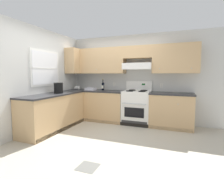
% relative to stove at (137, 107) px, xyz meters
% --- Properties ---
extents(ground_plane, '(7.04, 7.04, 0.00)m').
position_rel_stove_xyz_m(ground_plane, '(-0.58, -1.25, -0.48)').
color(ground_plane, '#B2AA99').
extents(floor_accent_tile, '(0.30, 0.30, 0.01)m').
position_rel_stove_xyz_m(floor_accent_tile, '(-0.15, -2.54, -0.48)').
color(floor_accent_tile, slate).
rests_on(floor_accent_tile, ground_plane).
extents(wall_back, '(4.68, 0.57, 2.55)m').
position_rel_stove_xyz_m(wall_back, '(-0.18, 0.27, 1.00)').
color(wall_back, silver).
rests_on(wall_back, ground_plane).
extents(wall_left, '(0.47, 4.00, 2.55)m').
position_rel_stove_xyz_m(wall_left, '(-2.17, -1.03, 0.87)').
color(wall_left, silver).
rests_on(wall_left, ground_plane).
extents(counter_back_run, '(3.60, 0.65, 0.91)m').
position_rel_stove_xyz_m(counter_back_run, '(-0.41, -0.01, -0.03)').
color(counter_back_run, tan).
rests_on(counter_back_run, ground_plane).
extents(counter_left_run, '(0.63, 1.91, 0.91)m').
position_rel_stove_xyz_m(counter_left_run, '(-1.83, -1.26, -0.03)').
color(counter_left_run, tan).
rests_on(counter_left_run, ground_plane).
extents(stove, '(0.76, 0.62, 1.20)m').
position_rel_stove_xyz_m(stove, '(0.00, 0.00, 0.00)').
color(stove, white).
rests_on(stove, ground_plane).
extents(wine_bottle, '(0.08, 0.08, 0.34)m').
position_rel_stove_xyz_m(wine_bottle, '(-1.07, 0.07, 0.57)').
color(wine_bottle, black).
rests_on(wine_bottle, counter_back_run).
extents(bowl, '(0.30, 0.25, 0.07)m').
position_rel_stove_xyz_m(bowl, '(-1.44, -0.03, 0.46)').
color(bowl, silver).
rests_on(bowl, counter_back_run).
extents(bucket, '(0.24, 0.24, 0.27)m').
position_rel_stove_xyz_m(bucket, '(-1.78, -1.12, 0.57)').
color(bucket, black).
rests_on(bucket, counter_left_run).
extents(paper_towel_roll, '(0.14, 0.11, 0.11)m').
position_rel_stove_xyz_m(paper_towel_roll, '(-1.96, 0.04, 0.49)').
color(paper_towel_roll, white).
rests_on(paper_towel_roll, counter_back_run).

